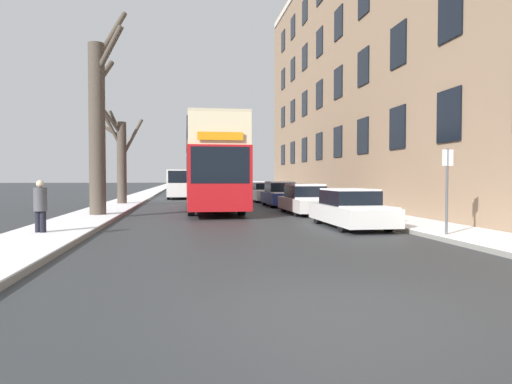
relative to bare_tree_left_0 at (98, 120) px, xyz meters
The scene contains 15 objects.
ground_plane 15.97m from the bare_tree_left_0, 68.97° to the right, with size 320.00×320.00×0.00m, color #303335.
sidewalk_left 38.79m from the bare_tree_left_0, 90.42° to the left, with size 2.28×130.00×0.16m.
sidewalk_right 40.42m from the bare_tree_left_0, 73.59° to the left, with size 2.28×130.00×0.16m.
terrace_facade_right 18.60m from the bare_tree_left_0, 19.52° to the left, with size 9.10×38.96×17.29m.
bare_tree_left_0 is the anchor object (origin of this frame).
bare_tree_left_1 8.53m from the bare_tree_left_0, 91.91° to the left, with size 2.87×3.79×6.56m.
double_decker_bus 6.50m from the bare_tree_left_0, 38.45° to the left, with size 2.61×11.58×4.43m.
parked_car_0 10.97m from the bare_tree_left_0, 28.75° to the right, with size 1.71×4.42×1.31m.
parked_car_1 9.79m from the bare_tree_left_0, ahead, with size 1.71×4.54×1.40m.
parked_car_2 11.78m from the bare_tree_left_0, 35.95° to the left, with size 1.70×4.14×1.47m.
parked_car_3 15.43m from the bare_tree_left_0, 52.65° to the left, with size 1.77×4.41×1.36m.
parked_car_4 19.86m from the bare_tree_left_0, 62.19° to the left, with size 1.90×4.27×1.40m.
oncoming_van 18.21m from the bare_tree_left_0, 79.77° to the left, with size 2.05×5.34×2.32m.
pedestrian_left_sidewalk 7.12m from the bare_tree_left_0, 93.97° to the right, with size 0.35×0.35×1.62m.
street_sign_post 13.79m from the bare_tree_left_0, 38.96° to the right, with size 0.32×0.07×2.47m.
Camera 1 is at (-1.99, -5.41, 1.68)m, focal length 32.00 mm.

